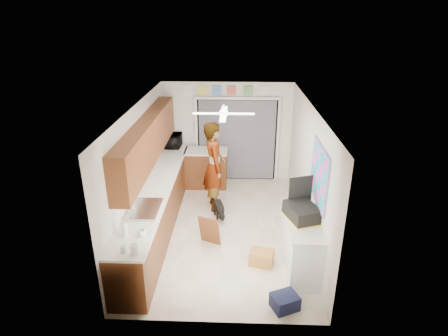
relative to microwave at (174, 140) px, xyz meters
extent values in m
plane|color=beige|center=(1.33, -2.25, -1.10)|extent=(5.00, 5.00, 0.00)
plane|color=white|center=(1.33, -2.25, 1.40)|extent=(5.00, 5.00, 0.00)
plane|color=silver|center=(1.33, 0.25, 0.15)|extent=(3.20, 0.00, 3.20)
plane|color=silver|center=(1.33, -4.75, 0.15)|extent=(3.20, 0.00, 3.20)
plane|color=silver|center=(-0.27, -2.25, 0.15)|extent=(0.00, 5.00, 5.00)
plane|color=silver|center=(2.93, -2.25, 0.15)|extent=(0.00, 5.00, 5.00)
cube|color=brown|center=(0.03, -2.25, -0.65)|extent=(0.60, 4.80, 0.90)
cube|color=white|center=(0.04, -2.25, -0.18)|extent=(0.62, 4.80, 0.04)
cube|color=brown|center=(-0.11, -2.05, 0.70)|extent=(0.32, 4.00, 0.80)
cube|color=silver|center=(0.04, -3.25, -0.14)|extent=(0.50, 0.76, 0.06)
cylinder|color=silver|center=(-0.15, -3.25, -0.05)|extent=(0.03, 0.03, 0.22)
cube|color=brown|center=(0.83, -0.25, -0.65)|extent=(1.00, 0.60, 0.90)
cube|color=white|center=(0.83, -0.25, -0.18)|extent=(1.04, 0.64, 0.04)
cube|color=black|center=(1.58, 0.22, -0.05)|extent=(2.00, 0.06, 2.10)
cube|color=slate|center=(1.58, 0.18, -0.05)|extent=(1.90, 0.03, 2.05)
cube|color=white|center=(0.56, 0.19, -0.05)|extent=(0.06, 0.04, 2.10)
cube|color=white|center=(2.60, 0.19, -0.05)|extent=(0.06, 0.04, 2.10)
cube|color=white|center=(1.58, 0.19, 1.02)|extent=(2.10, 0.04, 0.06)
cube|color=#DBDD49|center=(0.73, 0.22, 1.20)|extent=(0.22, 0.02, 0.22)
cube|color=#5190D9|center=(1.08, 0.22, 1.20)|extent=(0.22, 0.02, 0.22)
cube|color=#C9524B|center=(1.43, 0.22, 1.20)|extent=(0.22, 0.02, 0.22)
cube|color=#65A15C|center=(1.83, 0.22, 1.20)|extent=(0.22, 0.02, 0.22)
cube|color=silver|center=(2.23, 0.22, 1.20)|extent=(0.22, 0.02, 0.22)
cube|color=silver|center=(0.38, 0.22, 1.20)|extent=(0.22, 0.02, 0.26)
cube|color=white|center=(2.68, -3.45, -0.65)|extent=(0.50, 1.40, 0.90)
cube|color=white|center=(2.67, -3.45, -0.18)|extent=(0.54, 1.44, 0.04)
cube|color=#DB50C6|center=(2.91, -3.25, 0.55)|extent=(0.03, 1.15, 0.95)
cube|color=white|center=(1.33, -2.05, 1.22)|extent=(1.14, 1.14, 0.24)
imported|color=black|center=(0.00, 0.00, 0.00)|extent=(0.39, 0.57, 0.31)
imported|color=white|center=(0.17, -4.03, -0.11)|extent=(0.14, 0.14, 0.10)
cylinder|color=silver|center=(0.19, -4.50, -0.08)|extent=(0.14, 0.14, 0.16)
cylinder|color=silver|center=(0.02, -4.47, -0.10)|extent=(0.08, 0.08, 0.12)
cylinder|color=white|center=(-0.08, -4.03, -0.04)|extent=(0.11, 0.11, 0.22)
cube|color=black|center=(2.65, -3.44, -0.03)|extent=(0.60, 0.69, 0.25)
cube|color=yellow|center=(2.65, -3.44, -0.14)|extent=(0.61, 0.69, 0.02)
cube|color=black|center=(2.65, -3.15, 0.22)|extent=(0.41, 0.17, 0.50)
cube|color=#A87334|center=(2.04, -3.39, -0.97)|extent=(0.46, 0.39, 0.25)
cube|color=#151A36|center=(2.32, -4.43, -0.98)|extent=(0.46, 0.43, 0.23)
cube|color=brown|center=(1.09, -2.83, -0.79)|extent=(0.43, 0.30, 0.60)
imported|color=white|center=(1.09, -1.37, -0.11)|extent=(0.62, 0.80, 1.97)
cube|color=black|center=(1.22, -1.84, -0.90)|extent=(0.34, 0.53, 0.39)
camera|label=1|loc=(1.59, -8.77, 2.97)|focal=30.00mm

